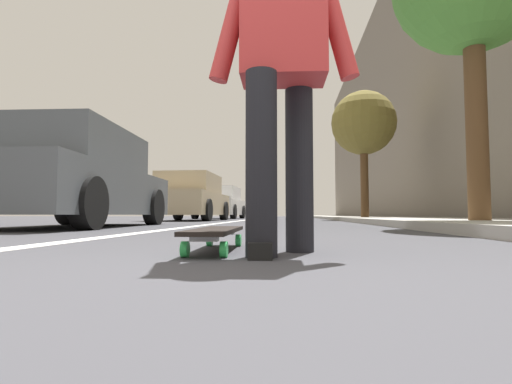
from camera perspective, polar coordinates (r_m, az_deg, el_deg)
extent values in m
plane|color=#38383D|center=(10.80, 3.08, -4.35)|extent=(80.00, 80.00, 0.00)
cube|color=silver|center=(20.84, 0.75, -3.88)|extent=(52.00, 0.16, 0.01)
cube|color=#9E9B93|center=(19.04, 14.29, -3.67)|extent=(52.00, 3.20, 0.11)
cube|color=slate|center=(24.24, 18.60, 11.17)|extent=(40.00, 1.20, 12.40)
cylinder|color=green|center=(2.31, -6.84, -7.07)|extent=(0.07, 0.03, 0.07)
cylinder|color=green|center=(2.28, -2.61, -7.12)|extent=(0.07, 0.03, 0.07)
cylinder|color=green|center=(1.72, -10.41, -8.30)|extent=(0.07, 0.03, 0.07)
cylinder|color=green|center=(1.69, -4.75, -8.44)|extent=(0.07, 0.03, 0.07)
cube|color=silver|center=(2.29, -4.73, -5.92)|extent=(0.06, 0.12, 0.02)
cube|color=silver|center=(1.70, -7.60, -6.78)|extent=(0.06, 0.12, 0.02)
cube|color=black|center=(2.00, -5.94, -5.64)|extent=(0.84, 0.22, 0.02)
cylinder|color=black|center=(1.71, 0.79, 4.22)|extent=(0.14, 0.14, 0.82)
cylinder|color=black|center=(1.96, 6.39, 3.24)|extent=(0.14, 0.14, 0.82)
cube|color=black|center=(1.70, 0.80, -8.43)|extent=(0.26, 0.11, 0.07)
cube|color=#B22D2D|center=(2.04, 4.02, 23.98)|extent=(0.25, 0.41, 0.60)
cylinder|color=#B22D2D|center=(2.05, -3.34, 23.81)|extent=(0.10, 0.24, 0.60)
cylinder|color=#B22D2D|center=(2.05, 11.35, 23.80)|extent=(0.10, 0.24, 0.60)
cube|color=#4C5156|center=(6.58, -24.84, 0.00)|extent=(4.07, 1.83, 0.70)
cube|color=#4C5156|center=(6.52, -25.32, 5.79)|extent=(2.26, 1.64, 0.60)
cube|color=#4C606B|center=(7.50, -21.30, 4.53)|extent=(0.09, 1.50, 0.51)
cylinder|color=black|center=(8.05, -25.83, -2.03)|extent=(0.66, 0.24, 0.65)
cylinder|color=black|center=(7.41, -14.81, -2.17)|extent=(0.66, 0.24, 0.65)
cylinder|color=black|center=(5.10, -23.39, -1.50)|extent=(0.66, 0.24, 0.65)
cube|color=tan|center=(12.69, -9.54, -1.76)|extent=(4.16, 1.86, 0.70)
cube|color=tan|center=(12.58, -9.70, 1.23)|extent=(2.31, 1.67, 0.60)
cube|color=#4C606B|center=(13.67, -8.38, 0.85)|extent=(0.08, 1.54, 0.51)
cylinder|color=black|center=(14.15, -11.37, -2.75)|extent=(0.65, 0.24, 0.65)
cylinder|color=black|center=(13.73, -4.74, -2.79)|extent=(0.65, 0.24, 0.65)
cylinder|color=black|center=(11.74, -15.18, -2.58)|extent=(0.65, 0.24, 0.65)
cylinder|color=black|center=(11.24, -7.25, -2.64)|extent=(0.65, 0.24, 0.65)
cube|color=silver|center=(18.40, -5.29, -2.28)|extent=(4.26, 1.92, 0.70)
cube|color=silver|center=(18.27, -5.37, -0.23)|extent=(2.36, 1.73, 0.60)
cube|color=#4C606B|center=(19.41, -4.67, -0.42)|extent=(0.08, 1.59, 0.51)
cylinder|color=black|center=(19.85, -6.95, -2.95)|extent=(0.65, 0.24, 0.65)
cylinder|color=black|center=(19.53, -2.04, -2.97)|extent=(0.65, 0.24, 0.65)
cylinder|color=black|center=(17.33, -8.95, -2.88)|extent=(0.65, 0.24, 0.65)
cylinder|color=black|center=(16.95, -3.34, -2.90)|extent=(0.65, 0.24, 0.65)
cylinder|color=#2D2D2D|center=(26.74, 0.80, -0.02)|extent=(0.12, 0.12, 3.50)
cube|color=black|center=(26.95, 0.79, 4.55)|extent=(0.24, 0.28, 0.80)
sphere|color=red|center=(27.12, 0.81, 5.06)|extent=(0.16, 0.16, 0.16)
sphere|color=#392907|center=(27.08, 0.81, 4.51)|extent=(0.16, 0.16, 0.16)
sphere|color=black|center=(27.04, 0.81, 3.97)|extent=(0.16, 0.16, 0.16)
cylinder|color=brown|center=(6.48, 29.72, 8.46)|extent=(0.29, 0.29, 2.93)
cylinder|color=brown|center=(14.40, 15.68, 1.39)|extent=(0.28, 0.28, 2.70)
sphere|color=olive|center=(14.73, 15.54, 9.78)|extent=(2.31, 2.31, 2.31)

